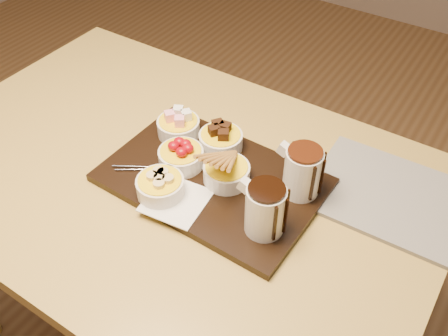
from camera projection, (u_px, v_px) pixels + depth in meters
The scene contains 13 objects.
ground at pixel (186, 335), 1.63m from camera, with size 5.00×5.00×0.00m, color brown.
dining_table at pixel (171, 200), 1.19m from camera, with size 1.20×0.80×0.75m.
serving_board at pixel (212, 180), 1.08m from camera, with size 0.46×0.30×0.02m, color black.
napkin at pixel (176, 201), 1.02m from camera, with size 0.12×0.12×0.00m, color white.
bowl_marshmallows at pixel (179, 127), 1.17m from camera, with size 0.10×0.10×0.04m, color silver.
bowl_cake at pixel (221, 141), 1.13m from camera, with size 0.10×0.10×0.04m, color silver.
bowl_strawberries at pixel (181, 158), 1.09m from camera, with size 0.10×0.10×0.04m, color silver.
bowl_biscotti at pixel (227, 173), 1.06m from camera, with size 0.10×0.10×0.04m, color silver.
bowl_bananas at pixel (160, 187), 1.03m from camera, with size 0.10×0.10×0.04m, color silver.
pitcher_dark_chocolate at pixel (265, 210), 0.94m from camera, with size 0.08×0.08×0.11m, color silver.
pitcher_milk_chocolate at pixel (302, 173), 1.01m from camera, with size 0.08×0.08×0.11m, color silver.
fondue_skewers at pixel (171, 167), 1.09m from camera, with size 0.26×0.03×0.01m, color silver, non-canonical shape.
newspaper at pixel (387, 195), 1.05m from camera, with size 0.31×0.25×0.01m, color beige.
Camera 1 is at (0.55, -0.61, 1.52)m, focal length 40.00 mm.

